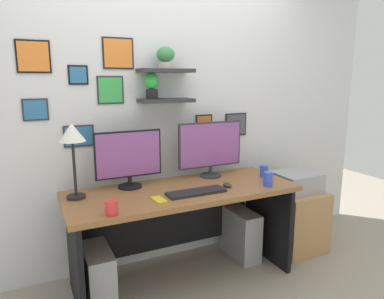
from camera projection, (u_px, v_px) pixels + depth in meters
name	position (u px, v px, depth m)	size (l,w,h in m)	color
ground_plane	(183.00, 278.00, 2.78)	(8.00, 8.00, 0.00)	gray
back_wall_assembly	(161.00, 105.00, 2.90)	(4.40, 0.24, 2.70)	silver
desk	(180.00, 212.00, 2.73)	(1.74, 0.68, 0.75)	brown
monitor_left	(129.00, 157.00, 2.63)	(0.51, 0.18, 0.44)	black
monitor_right	(210.00, 147.00, 2.93)	(0.58, 0.18, 0.47)	#2D2D33
keyboard	(196.00, 192.00, 2.53)	(0.44, 0.14, 0.02)	black
computer_mouse	(227.00, 185.00, 2.68)	(0.06, 0.09, 0.03)	#2D2D33
desk_lamp	(72.00, 138.00, 2.35)	(0.18, 0.18, 0.53)	black
cell_phone	(159.00, 200.00, 2.38)	(0.07, 0.14, 0.01)	yellow
coffee_mug	(111.00, 208.00, 2.13)	(0.08, 0.08, 0.09)	red
pen_cup	(264.00, 171.00, 2.95)	(0.07, 0.07, 0.10)	blue
water_cup	(268.00, 179.00, 2.70)	(0.07, 0.07, 0.11)	blue
drawer_cabinet	(294.00, 219.00, 3.26)	(0.44, 0.50, 0.56)	tan
printer	(296.00, 182.00, 3.18)	(0.38, 0.34, 0.17)	#9E9EA3
computer_tower_left	(98.00, 277.00, 2.44)	(0.18, 0.40, 0.41)	#99999E
computer_tower_right	(241.00, 234.00, 3.10)	(0.18, 0.40, 0.43)	#99999E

